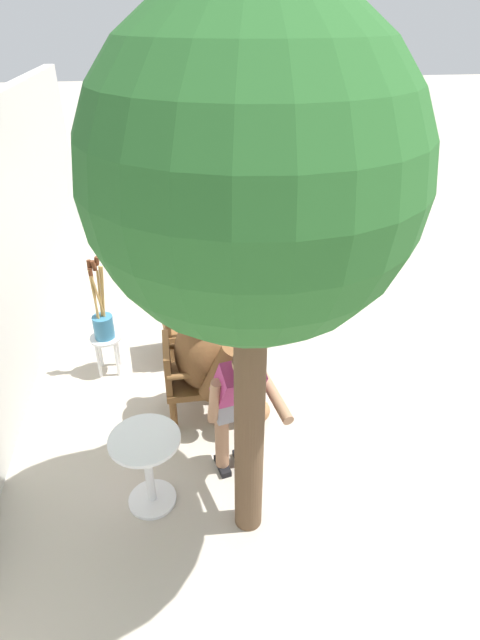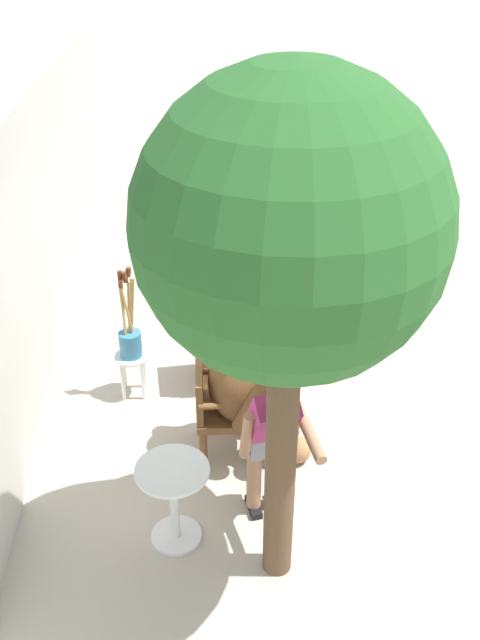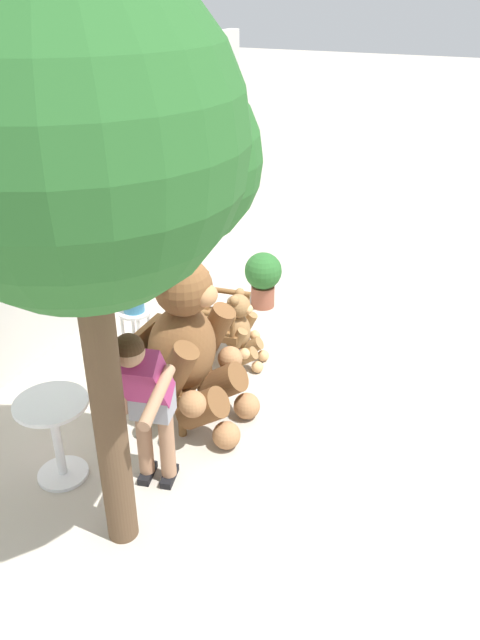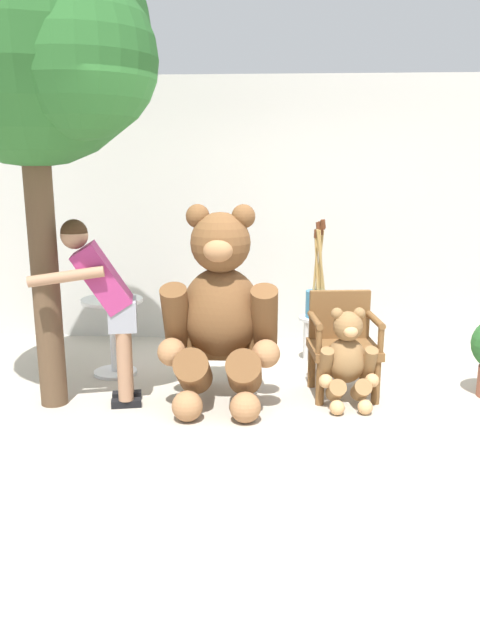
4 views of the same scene
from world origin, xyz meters
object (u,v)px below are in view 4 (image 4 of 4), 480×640
Objects in this scene: patio_tree at (36,45)px; wooden_chair_left at (223,339)px; wooden_chair_right at (343,341)px; round_side_table at (113,328)px; teddy_bear_large at (220,309)px; brush_bucket at (317,294)px; teddy_bear_small at (347,359)px; person_visitor at (105,296)px; white_stool at (316,327)px.

wooden_chair_left is at bearing 18.81° from patio_tree.
wooden_chair_right is 2.09m from round_side_table.
patio_tree is at bearing -169.22° from wooden_chair_right.
teddy_bear_large is (-0.00, -0.27, 0.33)m from wooden_chair_left.
brush_bucket is 1.32× the size of round_side_table.
wooden_chair_left is at bearing -135.41° from brush_bucket.
patio_tree is (-2.13, -1.27, 2.04)m from brush_bucket.
teddy_bear_small is 3.29m from patio_tree.
person_visitor reaches higher than teddy_bear_small.
wooden_chair_left is 1.00× the size of wooden_chair_right.
patio_tree reaches higher than brush_bucket.
brush_bucket is at bearing 44.59° from wooden_chair_left.
round_side_table is at bearing 160.51° from wooden_chair_left.
wooden_chair_right is at bearing -0.02° from wooden_chair_left.
round_side_table is at bearing 162.41° from teddy_bear_small.
round_side_table is 0.20× the size of patio_tree.
wooden_chair_right reaches higher than teddy_bear_small.
teddy_bear_large is at bearing -90.04° from wooden_chair_left.
person_visitor reaches higher than wooden_chair_left.
patio_tree is at bearing -172.49° from teddy_bear_large.
wooden_chair_left is 0.90× the size of brush_bucket.
wooden_chair_left is at bearing 89.96° from teddy_bear_large.
wooden_chair_right is 1.10m from teddy_bear_large.
teddy_bear_large is at bearing 179.06° from teddy_bear_small.
brush_bucket reaches higher than round_side_table.
wooden_chair_left is 1.06m from teddy_bear_small.
teddy_bear_large reaches higher than teddy_bear_small.
teddy_bear_large reaches higher than wooden_chair_left.
wooden_chair_right reaches higher than white_stool.
brush_bucket is at bearing -16.75° from white_stool.
brush_bucket is (0.85, 1.10, -0.10)m from teddy_bear_large.
white_stool is 0.33m from brush_bucket.
person_visitor is 1.87m from patio_tree.
teddy_bear_small is 2.17m from round_side_table.
teddy_bear_large reaches higher than wooden_chair_right.
person_visitor is at bearing -157.70° from wooden_chair_left.
wooden_chair_left reaches higher than round_side_table.
patio_tree is (-0.38, -0.07, 1.83)m from person_visitor.
patio_tree is (-0.23, -0.81, 2.28)m from round_side_table.
teddy_bear_large is 2.00× the size of teddy_bear_small.
wooden_chair_right is 0.53× the size of teddy_bear_large.
patio_tree is at bearing -176.22° from teddy_bear_small.
round_side_table reaches higher than white_stool.
round_side_table is at bearing -166.27° from white_stool.
wooden_chair_left is 1.19× the size of round_side_table.
teddy_bear_small is (1.02, -0.02, -0.39)m from teddy_bear_large.
round_side_table is at bearing 101.43° from person_visitor.
brush_bucket is (0.00, -0.00, 0.33)m from white_stool.
person_visitor is (-1.91, -0.37, 0.44)m from wooden_chair_right.
teddy_bear_large is at bearing 6.40° from person_visitor.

